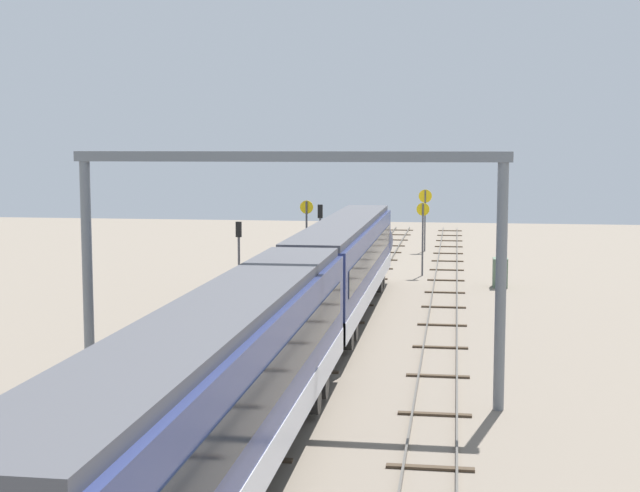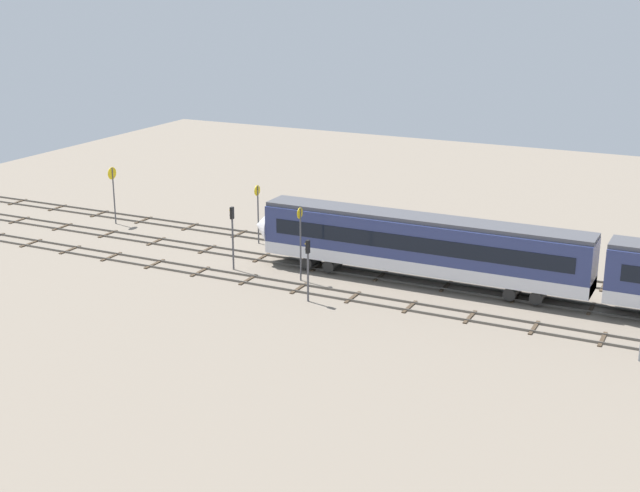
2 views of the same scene
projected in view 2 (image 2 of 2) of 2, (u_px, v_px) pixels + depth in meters
The scene contains 11 objects.
ground_plane at pixel (380, 277), 65.16m from camera, with size 111.84×111.84×0.00m, color gray.
track_near_foreground at pixel (405, 257), 69.43m from camera, with size 95.84×2.40×0.16m.
track_with_train at pixel (380, 276), 65.14m from camera, with size 95.84×2.40×0.16m.
track_middle at pixel (353, 297), 60.86m from camera, with size 95.84×2.40×0.16m.
train at pixel (591, 271), 58.10m from camera, with size 50.40×3.24×4.80m.
speed_sign_near_foreground at pixel (258, 206), 72.31m from camera, with size 0.14×0.87×4.93m.
speed_sign_mid_trackside at pixel (300, 235), 63.37m from camera, with size 0.14×0.80×5.46m.
speed_sign_far_trackside at pixel (113, 186), 78.05m from camera, with size 0.14×1.09×5.14m.
signal_light_trackside_approach at pixel (232, 229), 65.83m from camera, with size 0.31×0.32×4.86m.
signal_light_trackside_departure at pixel (308, 261), 59.41m from camera, with size 0.31×0.32×4.34m.
relay_cabinet at pixel (332, 225), 75.40m from camera, with size 1.28×0.89×1.81m.
Camera 2 is at (-23.19, 57.30, 21.23)m, focal length 49.72 mm.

